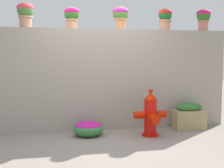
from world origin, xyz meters
name	(u,v)px	position (x,y,z in m)	size (l,w,h in m)	color
ground_plane	(106,142)	(0.00, 0.00, 0.00)	(24.00, 24.00, 0.00)	gray
stone_wall	(97,79)	(0.00, 1.02, 1.00)	(5.34, 0.37, 2.00)	gray
potted_plant_1	(25,12)	(-1.37, 1.01, 2.29)	(0.32, 0.32, 0.48)	tan
potted_plant_2	(72,15)	(-0.50, 1.05, 2.26)	(0.30, 0.30, 0.43)	tan
potted_plant_3	(121,15)	(0.47, 1.02, 2.29)	(0.33, 0.33, 0.47)	#BF7D50
potted_plant_4	(165,17)	(1.42, 1.02, 2.27)	(0.29, 0.29, 0.46)	tan
potted_plant_5	(203,17)	(2.30, 1.04, 2.30)	(0.30, 0.30, 0.48)	#B97162
fire_hydrant	(151,115)	(0.87, 0.24, 0.38)	(0.61, 0.48, 0.86)	red
flower_bush_left	(88,128)	(-0.25, 0.46, 0.15)	(0.55, 0.50, 0.28)	#35783C
planter_box	(189,117)	(1.79, 0.57, 0.26)	(0.63, 0.32, 0.54)	#968456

